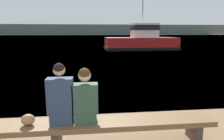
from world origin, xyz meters
TOP-DOWN VIEW (x-y plane):
  - water_surface at (0.00, 124.76)m, footprint 240.00×240.00m
  - far_shoreline at (0.00, 196.98)m, footprint 600.00×12.00m
  - bench_main at (-0.54, 3.36)m, footprint 5.65×0.48m
  - person_left at (-0.44, 3.37)m, footprint 0.43×0.37m
  - person_right at (-0.03, 3.37)m, footprint 0.43×0.37m
  - shopping_bag at (-1.00, 3.36)m, footprint 0.22×0.17m
  - tugboat_red at (6.08, 23.18)m, footprint 8.46×3.93m

SIDE VIEW (x-z plane):
  - water_surface at x=0.00m, z-range 0.00..0.00m
  - bench_main at x=-0.54m, z-range 0.14..0.60m
  - shopping_bag at x=-1.00m, z-range 0.46..0.65m
  - person_right at x=-0.03m, z-range 0.40..1.37m
  - person_left at x=-0.44m, z-range 0.38..1.44m
  - tugboat_red at x=6.08m, z-range -2.19..4.10m
  - far_shoreline at x=0.00m, z-range 0.00..9.24m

